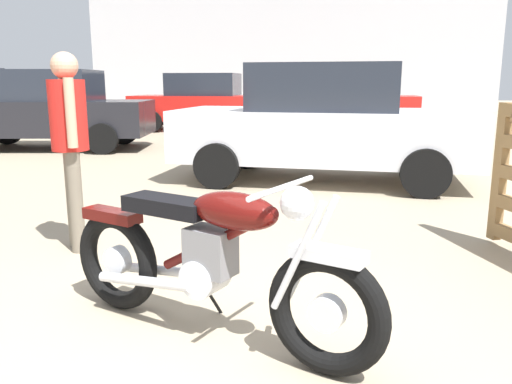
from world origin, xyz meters
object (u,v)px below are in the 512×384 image
at_px(white_estate_far, 324,123).
at_px(pale_sedan_back, 50,110).
at_px(bystander, 69,131).
at_px(blue_hatchback_right, 345,102).
at_px(red_hatchback_near, 204,102).
at_px(vintage_motorcycle, 210,261).

bearing_deg(white_estate_far, pale_sedan_back, 158.12).
distance_m(bystander, blue_hatchback_right, 12.03).
relative_size(bystander, red_hatchback_near, 0.39).
bearing_deg(white_estate_far, vintage_motorcycle, -91.91).
height_order(red_hatchback_near, blue_hatchback_right, same).
xyz_separation_m(vintage_motorcycle, blue_hatchback_right, (1.97, 13.03, 0.38)).
bearing_deg(pale_sedan_back, bystander, 112.53).
bearing_deg(pale_sedan_back, red_hatchback_near, -123.37).
relative_size(vintage_motorcycle, pale_sedan_back, 0.44).
relative_size(white_estate_far, pale_sedan_back, 1.02).
xyz_separation_m(bystander, white_estate_far, (2.29, 3.33, -0.18)).
distance_m(bystander, pale_sedan_back, 7.44).
xyz_separation_m(bystander, blue_hatchback_right, (3.38, 11.54, -0.18)).
distance_m(bystander, red_hatchback_near, 11.27).
height_order(blue_hatchback_right, pale_sedan_back, same).
distance_m(vintage_motorcycle, blue_hatchback_right, 13.19).
bearing_deg(white_estate_far, bystander, -116.07).
distance_m(vintage_motorcycle, pale_sedan_back, 9.43).
bearing_deg(vintage_motorcycle, blue_hatchback_right, 109.32).
bearing_deg(blue_hatchback_right, red_hatchback_near, -169.46).
xyz_separation_m(red_hatchback_near, pale_sedan_back, (-2.56, -4.60, 0.00)).
distance_m(red_hatchback_near, pale_sedan_back, 5.26).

